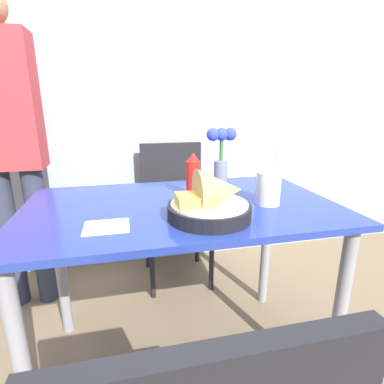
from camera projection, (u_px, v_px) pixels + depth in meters
ground_plane at (183, 356)px, 1.37m from camera, size 12.00×12.00×0.00m
wall_window at (151, 74)px, 1.92m from camera, size 7.00×0.06×2.60m
dining_table at (181, 229)px, 1.20m from camera, size 1.19×0.72×0.74m
chair_far_window at (174, 199)px, 1.95m from camera, size 0.40×0.40×0.87m
food_basket at (213, 202)px, 1.00m from camera, size 0.28×0.28×0.17m
ketchup_bottle at (193, 176)px, 1.22m from camera, size 0.06×0.06×0.19m
drink_cup at (268, 189)px, 1.15m from camera, size 0.09×0.09×0.21m
flower_vase at (221, 152)px, 1.38m from camera, size 0.14×0.06×0.27m
napkin at (107, 227)px, 0.94m from camera, size 0.14×0.11×0.01m
person_standing at (8, 139)px, 1.51m from camera, size 0.32×0.18×1.63m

